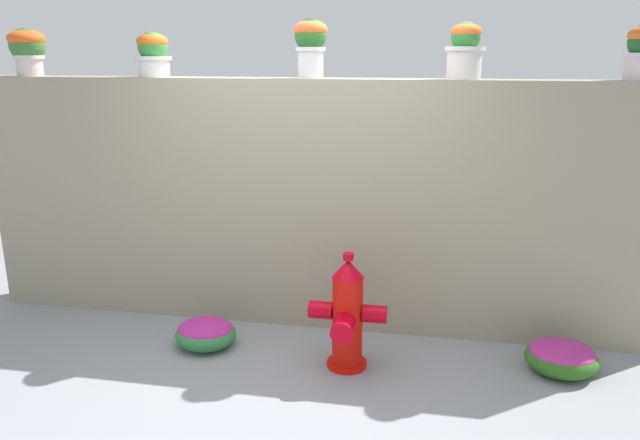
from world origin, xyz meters
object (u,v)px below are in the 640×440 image
at_px(potted_plant_1, 153,52).
at_px(flower_bush_left, 206,333).
at_px(potted_plant_3, 465,49).
at_px(flower_bush_right, 561,357).
at_px(fire_hydrant, 347,316).
at_px(potted_plant_2, 311,41).
at_px(potted_plant_0, 27,47).

xyz_separation_m(potted_plant_1, flower_bush_left, (0.59, -0.65, -2.14)).
bearing_deg(potted_plant_1, potted_plant_3, -0.29).
bearing_deg(flower_bush_right, fire_hydrant, -172.38).
relative_size(flower_bush_left, flower_bush_right, 0.94).
xyz_separation_m(potted_plant_2, flower_bush_right, (1.97, -0.56, -2.22)).
distance_m(potted_plant_2, flower_bush_left, 2.43).
bearing_deg(flower_bush_right, potted_plant_2, 164.10).
bearing_deg(flower_bush_left, potted_plant_0, 159.40).
bearing_deg(potted_plant_2, flower_bush_left, -137.95).
height_order(potted_plant_0, potted_plant_2, potted_plant_2).
bearing_deg(flower_bush_right, flower_bush_left, -177.99).
bearing_deg(flower_bush_right, potted_plant_0, 172.85).
height_order(potted_plant_3, flower_bush_right, potted_plant_3).
bearing_deg(fire_hydrant, potted_plant_0, 165.14).
height_order(fire_hydrant, flower_bush_left, fire_hydrant).
xyz_separation_m(potted_plant_0, flower_bush_right, (4.42, -0.55, -2.18)).
xyz_separation_m(potted_plant_0, potted_plant_2, (2.45, 0.01, 0.04)).
height_order(potted_plant_0, flower_bush_left, potted_plant_0).
xyz_separation_m(potted_plant_1, potted_plant_2, (1.32, 0.00, 0.08)).
height_order(potted_plant_1, flower_bush_right, potted_plant_1).
distance_m(potted_plant_2, flower_bush_right, 3.02).
bearing_deg(potted_plant_1, flower_bush_left, -47.88).
bearing_deg(fire_hydrant, potted_plant_1, 156.20).
height_order(potted_plant_2, flower_bush_left, potted_plant_2).
height_order(potted_plant_3, flower_bush_left, potted_plant_3).
relative_size(potted_plant_2, fire_hydrant, 0.51).
relative_size(potted_plant_1, potted_plant_2, 0.80).
xyz_separation_m(potted_plant_0, flower_bush_left, (1.73, -0.65, -2.18)).
bearing_deg(potted_plant_1, fire_hydrant, -23.80).
height_order(potted_plant_0, potted_plant_3, potted_plant_3).
relative_size(potted_plant_1, fire_hydrant, 0.40).
height_order(potted_plant_3, fire_hydrant, potted_plant_3).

